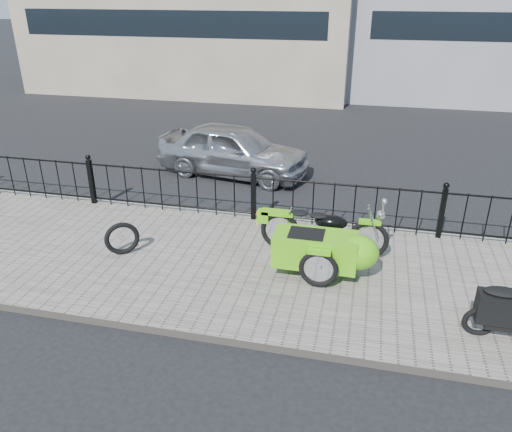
# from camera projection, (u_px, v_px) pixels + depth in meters

# --- Properties ---
(ground) EXTENTS (120.00, 120.00, 0.00)m
(ground) POSITION_uv_depth(u_px,v_px,m) (237.00, 255.00, 8.84)
(ground) COLOR black
(ground) RESTS_ON ground
(sidewalk) EXTENTS (30.00, 3.80, 0.12)m
(sidewalk) POSITION_uv_depth(u_px,v_px,m) (229.00, 266.00, 8.37)
(sidewalk) COLOR #655F55
(sidewalk) RESTS_ON ground
(curb) EXTENTS (30.00, 0.10, 0.12)m
(curb) POSITION_uv_depth(u_px,v_px,m) (255.00, 218.00, 10.08)
(curb) COLOR gray
(curb) RESTS_ON ground
(iron_fence) EXTENTS (14.11, 0.11, 1.08)m
(iron_fence) POSITION_uv_depth(u_px,v_px,m) (254.00, 197.00, 9.74)
(iron_fence) COLOR black
(iron_fence) RESTS_ON sidewalk
(motorcycle_sidecar) EXTENTS (2.28, 1.48, 0.98)m
(motorcycle_sidecar) POSITION_uv_depth(u_px,v_px,m) (328.00, 246.00, 7.89)
(motorcycle_sidecar) COLOR black
(motorcycle_sidecar) RESTS_ON sidewalk
(spare_tire) EXTENTS (0.53, 0.42, 0.59)m
(spare_tire) POSITION_uv_depth(u_px,v_px,m) (122.00, 238.00, 8.51)
(spare_tire) COLOR black
(spare_tire) RESTS_ON sidewalk
(sedan_car) EXTENTS (3.97, 2.12, 1.29)m
(sedan_car) POSITION_uv_depth(u_px,v_px,m) (233.00, 150.00, 12.35)
(sedan_car) COLOR #A7A9AE
(sedan_car) RESTS_ON ground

